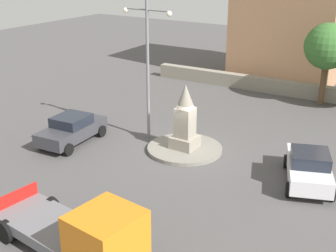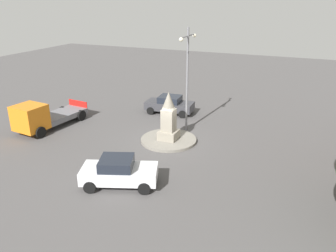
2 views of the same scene
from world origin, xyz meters
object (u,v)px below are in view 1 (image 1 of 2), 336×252
object	(u,v)px
corner_building	(294,5)
streetlamp	(148,58)
car_white_waiting	(309,167)
truck_orange_far_side	(85,235)
monument	(185,119)
car_dark_grey_parked_left	(72,129)
tree_near_wall	(328,47)

from	to	relation	value
corner_building	streetlamp	bearing A→B (deg)	-96.86
streetlamp	car_white_waiting	size ratio (longest dim) A/B	1.73
car_white_waiting	streetlamp	bearing A→B (deg)	176.74
car_white_waiting	truck_orange_far_side	xyz separation A→B (m)	(-4.56, -9.37, 0.27)
monument	corner_building	distance (m)	18.00
monument	car_dark_grey_parked_left	xyz separation A→B (m)	(-5.64, -2.32, -0.94)
corner_building	truck_orange_far_side	bearing A→B (deg)	-85.20
car_dark_grey_parked_left	tree_near_wall	distance (m)	16.97
monument	car_white_waiting	xyz separation A→B (m)	(6.38, -0.14, -0.92)
car_white_waiting	corner_building	world-z (taller)	corner_building
car_dark_grey_parked_left	tree_near_wall	size ratio (longest dim) A/B	0.77
car_white_waiting	corner_building	size ratio (longest dim) A/B	0.38
monument	car_white_waiting	world-z (taller)	monument
car_dark_grey_parked_left	streetlamp	bearing A→B (deg)	40.67
corner_building	tree_near_wall	world-z (taller)	corner_building
monument	tree_near_wall	bearing A→B (deg)	71.09
truck_orange_far_side	corner_building	size ratio (longest dim) A/B	0.52
streetlamp	car_dark_grey_parked_left	bearing A→B (deg)	-139.33
streetlamp	tree_near_wall	bearing A→B (deg)	59.78
car_dark_grey_parked_left	truck_orange_far_side	distance (m)	10.37
truck_orange_far_side	tree_near_wall	xyz separation A→B (m)	(2.07, 20.88, 2.85)
car_dark_grey_parked_left	truck_orange_far_side	bearing A→B (deg)	-43.93
streetlamp	truck_orange_far_side	size ratio (longest dim) A/B	1.25
truck_orange_far_side	corner_building	distance (m)	27.54
car_white_waiting	tree_near_wall	xyz separation A→B (m)	(-2.49, 11.50, 3.11)
truck_orange_far_side	corner_building	xyz separation A→B (m)	(-2.27, 27.04, 4.68)
monument	corner_building	bearing A→B (deg)	91.46
car_dark_grey_parked_left	car_white_waiting	xyz separation A→B (m)	(12.02, 2.18, 0.01)
monument	corner_building	world-z (taller)	corner_building
car_dark_grey_parked_left	truck_orange_far_side	xyz separation A→B (m)	(7.46, -7.19, 0.28)
streetlamp	car_dark_grey_parked_left	size ratio (longest dim) A/B	1.80
car_dark_grey_parked_left	car_white_waiting	size ratio (longest dim) A/B	0.96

